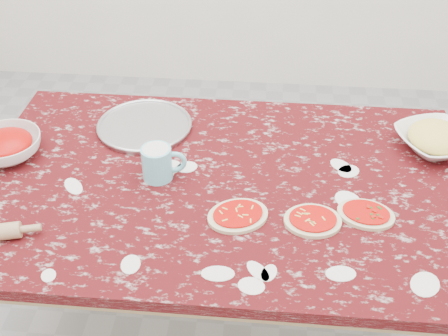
% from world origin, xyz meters
% --- Properties ---
extents(ground, '(4.00, 4.00, 0.00)m').
position_xyz_m(ground, '(0.00, 0.00, 0.00)').
color(ground, gray).
extents(worktable, '(1.60, 1.00, 0.75)m').
position_xyz_m(worktable, '(0.00, 0.00, 0.67)').
color(worktable, '#3E090C').
rests_on(worktable, ground).
extents(pizza_tray, '(0.43, 0.43, 0.01)m').
position_xyz_m(pizza_tray, '(-0.32, 0.28, 0.76)').
color(pizza_tray, '#B2B2B7').
rests_on(pizza_tray, worktable).
extents(sauce_bowl, '(0.25, 0.25, 0.07)m').
position_xyz_m(sauce_bowl, '(-0.74, 0.07, 0.79)').
color(sauce_bowl, white).
rests_on(sauce_bowl, worktable).
extents(cheese_bowl, '(0.33, 0.33, 0.06)m').
position_xyz_m(cheese_bowl, '(0.70, 0.24, 0.78)').
color(cheese_bowl, white).
rests_on(cheese_bowl, worktable).
extents(flour_mug, '(0.14, 0.10, 0.11)m').
position_xyz_m(flour_mug, '(-0.21, -0.00, 0.81)').
color(flour_mug, '#72D2E5').
rests_on(flour_mug, worktable).
extents(pizza_left, '(0.23, 0.21, 0.02)m').
position_xyz_m(pizza_left, '(0.06, -0.17, 0.76)').
color(pizza_left, beige).
rests_on(pizza_left, worktable).
extents(pizza_mid, '(0.18, 0.15, 0.02)m').
position_xyz_m(pizza_mid, '(0.28, -0.17, 0.76)').
color(pizza_mid, beige).
rests_on(pizza_mid, worktable).
extents(pizza_right, '(0.19, 0.16, 0.02)m').
position_xyz_m(pizza_right, '(0.43, -0.13, 0.76)').
color(pizza_right, beige).
rests_on(pizza_right, worktable).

